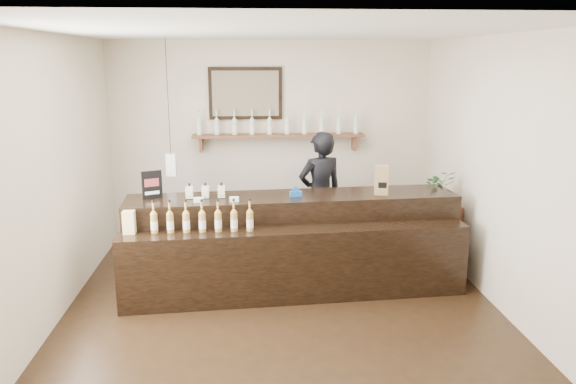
{
  "coord_description": "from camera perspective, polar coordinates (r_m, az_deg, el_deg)",
  "views": [
    {
      "loc": [
        -0.35,
        -5.45,
        2.56
      ],
      "look_at": [
        0.11,
        0.7,
        1.08
      ],
      "focal_mm": 35.0,
      "sensor_mm": 36.0,
      "label": 1
    }
  ],
  "objects": [
    {
      "name": "potted_plant",
      "position": [
        7.12,
        15.1,
        0.56
      ],
      "size": [
        0.39,
        0.34,
        0.41
      ],
      "primitive_type": "imported",
      "rotation": [
        0.0,
        0.0,
        0.06
      ],
      "color": "#286530",
      "rests_on": "side_cabinet"
    },
    {
      "name": "room_shell",
      "position": [
        5.53,
        -0.61,
        4.55
      ],
      "size": [
        5.0,
        5.0,
        5.0
      ],
      "color": "beige",
      "rests_on": "ground"
    },
    {
      "name": "back_wall_decor",
      "position": [
        7.86,
        -2.9,
        7.61
      ],
      "size": [
        2.66,
        0.96,
        1.69
      ],
      "color": "brown",
      "rests_on": "ground"
    },
    {
      "name": "promo_sign",
      "position": [
        6.35,
        -13.65,
        0.72
      ],
      "size": [
        0.21,
        0.11,
        0.31
      ],
      "color": "black",
      "rests_on": "counter"
    },
    {
      "name": "paper_bag",
      "position": [
        6.45,
        9.47,
        1.21
      ],
      "size": [
        0.17,
        0.14,
        0.34
      ],
      "color": "#967148",
      "rests_on": "counter"
    },
    {
      "name": "shopkeeper",
      "position": [
        7.24,
        3.3,
        0.5
      ],
      "size": [
        0.79,
        0.65,
        1.87
      ],
      "primitive_type": "imported",
      "rotation": [
        0.0,
        0.0,
        3.47
      ],
      "color": "black",
      "rests_on": "ground"
    },
    {
      "name": "tape_dispenser",
      "position": [
        6.28,
        0.78,
        -0.08
      ],
      "size": [
        0.14,
        0.07,
        0.11
      ],
      "color": "#164F9E",
      "rests_on": "counter"
    },
    {
      "name": "counter",
      "position": [
        6.38,
        0.55,
        -5.48
      ],
      "size": [
        3.77,
        1.24,
        1.22
      ],
      "color": "black",
      "rests_on": "ground"
    },
    {
      "name": "side_cabinet",
      "position": [
        7.28,
        14.8,
        -4.18
      ],
      "size": [
        0.46,
        0.6,
        0.82
      ],
      "color": "brown",
      "rests_on": "ground"
    },
    {
      "name": "ground",
      "position": [
        6.03,
        -0.57,
        -11.66
      ],
      "size": [
        5.0,
        5.0,
        0.0
      ],
      "primitive_type": "plane",
      "color": "black",
      "rests_on": "ground"
    }
  ]
}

